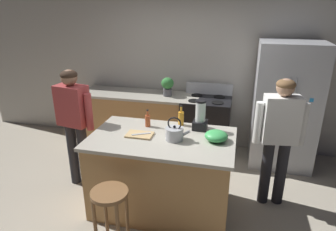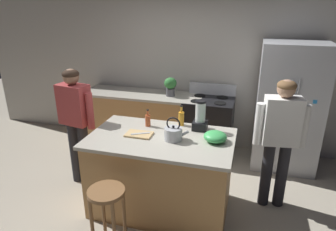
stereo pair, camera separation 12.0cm
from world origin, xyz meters
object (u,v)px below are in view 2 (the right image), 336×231
(person_by_island_left, at_px, (76,117))
(chef_knife, at_px, (141,133))
(kitchen_island, at_px, (161,173))
(refrigerator, at_px, (288,107))
(bottle_soda, at_px, (181,118))
(stove_range, at_px, (208,127))
(bar_stool, at_px, (107,204))
(blender_appliance, at_px, (200,117))
(mixing_bowl, at_px, (215,137))
(tea_kettle, at_px, (173,133))
(bottle_cooking_sauce, at_px, (148,120))
(potted_plant, at_px, (170,85))
(cutting_board, at_px, (139,134))
(person_by_sink_right, at_px, (280,133))

(person_by_island_left, bearing_deg, chef_knife, -13.89)
(kitchen_island, relative_size, person_by_island_left, 1.02)
(refrigerator, xyz_separation_m, bottle_soda, (-1.35, -1.09, 0.11))
(stove_range, height_order, person_by_island_left, person_by_island_left)
(refrigerator, height_order, bar_stool, refrigerator)
(refrigerator, relative_size, bottle_soda, 7.31)
(blender_appliance, bearing_deg, person_by_island_left, -176.25)
(bar_stool, height_order, mixing_bowl, mixing_bowl)
(refrigerator, relative_size, tea_kettle, 6.79)
(mixing_bowl, bearing_deg, bar_stool, -137.63)
(bottle_cooking_sauce, bearing_deg, stove_range, 65.40)
(kitchen_island, height_order, refrigerator, refrigerator)
(refrigerator, height_order, potted_plant, refrigerator)
(refrigerator, xyz_separation_m, stove_range, (-1.16, 0.02, -0.45))
(potted_plant, xyz_separation_m, chef_knife, (0.08, -1.57, -0.15))
(bottle_cooking_sauce, bearing_deg, refrigerator, 35.46)
(kitchen_island, xyz_separation_m, potted_plant, (-0.31, 1.55, 0.65))
(cutting_board, bearing_deg, tea_kettle, -1.34)
(blender_appliance, height_order, mixing_bowl, blender_appliance)
(person_by_island_left, xyz_separation_m, chef_knife, (0.99, -0.25, -0.01))
(stove_range, bearing_deg, refrigerator, -1.22)
(potted_plant, xyz_separation_m, bottle_soda, (0.45, -1.14, -0.08))
(potted_plant, relative_size, cutting_board, 1.00)
(mixing_bowl, distance_m, cutting_board, 0.86)
(stove_range, relative_size, bar_stool, 1.60)
(mixing_bowl, bearing_deg, tea_kettle, -169.75)
(person_by_island_left, xyz_separation_m, cutting_board, (0.97, -0.25, -0.02))
(person_by_island_left, distance_m, chef_knife, 1.02)
(person_by_island_left, bearing_deg, tea_kettle, -10.45)
(kitchen_island, xyz_separation_m, bottle_cooking_sauce, (-0.25, 0.27, 0.55))
(tea_kettle, relative_size, cutting_board, 0.92)
(refrigerator, distance_m, bar_stool, 2.93)
(bar_stool, bearing_deg, person_by_island_left, 132.41)
(bottle_cooking_sauce, xyz_separation_m, cutting_board, (-0.01, -0.28, -0.07))
(person_by_sink_right, xyz_separation_m, bottle_cooking_sauce, (-1.54, -0.16, 0.06))
(stove_range, distance_m, bottle_cooking_sauce, 1.49)
(person_by_island_left, distance_m, person_by_sink_right, 2.54)
(refrigerator, height_order, person_by_sink_right, refrigerator)
(stove_range, bearing_deg, blender_appliance, -87.29)
(stove_range, bearing_deg, bottle_soda, -99.63)
(potted_plant, distance_m, chef_knife, 1.58)
(person_by_island_left, xyz_separation_m, bar_stool, (0.92, -1.01, -0.43))
(stove_range, relative_size, person_by_sink_right, 0.71)
(mixing_bowl, relative_size, tea_kettle, 0.92)
(potted_plant, xyz_separation_m, blender_appliance, (0.70, -1.22, -0.02))
(refrigerator, distance_m, tea_kettle, 2.03)
(blender_appliance, height_order, chef_knife, blender_appliance)
(refrigerator, bearing_deg, blender_appliance, -133.33)
(mixing_bowl, bearing_deg, bottle_cooking_sauce, 166.04)
(person_by_island_left, relative_size, blender_appliance, 4.44)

